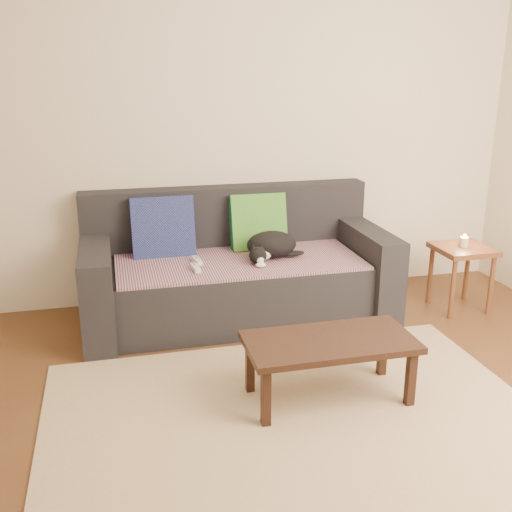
# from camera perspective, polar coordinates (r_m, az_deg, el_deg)

# --- Properties ---
(ground) EXTENTS (4.50, 4.50, 0.00)m
(ground) POSITION_cam_1_polar(r_m,az_deg,el_deg) (3.00, 4.82, -17.08)
(ground) COLOR brown
(ground) RESTS_ON ground
(back_wall) EXTENTS (4.50, 0.04, 2.60)m
(back_wall) POSITION_cam_1_polar(r_m,az_deg,el_deg) (4.42, -3.20, 12.36)
(back_wall) COLOR beige
(back_wall) RESTS_ON ground
(sofa) EXTENTS (2.10, 0.94, 0.87)m
(sofa) POSITION_cam_1_polar(r_m,az_deg,el_deg) (4.22, -1.88, -1.68)
(sofa) COLOR #232328
(sofa) RESTS_ON ground
(throw_blanket) EXTENTS (1.66, 0.74, 0.02)m
(throw_blanket) POSITION_cam_1_polar(r_m,az_deg,el_deg) (4.10, -1.62, -0.50)
(throw_blanket) COLOR #362445
(throw_blanket) RESTS_ON sofa
(cushion_navy) EXTENTS (0.43, 0.19, 0.45)m
(cushion_navy) POSITION_cam_1_polar(r_m,az_deg,el_deg) (4.22, -8.85, 2.66)
(cushion_navy) COLOR #0F1641
(cushion_navy) RESTS_ON throw_blanket
(cushion_green) EXTENTS (0.40, 0.20, 0.42)m
(cushion_green) POSITION_cam_1_polar(r_m,az_deg,el_deg) (4.33, 0.21, 3.26)
(cushion_green) COLOR #0D5431
(cushion_green) RESTS_ON throw_blanket
(cat) EXTENTS (0.42, 0.37, 0.18)m
(cat) POSITION_cam_1_polar(r_m,az_deg,el_deg) (4.11, 1.40, 1.00)
(cat) COLOR black
(cat) RESTS_ON throw_blanket
(wii_remote_a) EXTENTS (0.06, 0.15, 0.03)m
(wii_remote_a) POSITION_cam_1_polar(r_m,az_deg,el_deg) (4.04, -5.63, -0.45)
(wii_remote_a) COLOR white
(wii_remote_a) RESTS_ON throw_blanket
(wii_remote_b) EXTENTS (0.05, 0.15, 0.03)m
(wii_remote_b) POSITION_cam_1_polar(r_m,az_deg,el_deg) (3.90, -5.78, -1.16)
(wii_remote_b) COLOR white
(wii_remote_b) RESTS_ON throw_blanket
(side_table) EXTENTS (0.38, 0.38, 0.48)m
(side_table) POSITION_cam_1_polar(r_m,az_deg,el_deg) (4.54, 19.06, -0.16)
(side_table) COLOR brown
(side_table) RESTS_ON ground
(candle) EXTENTS (0.06, 0.06, 0.09)m
(candle) POSITION_cam_1_polar(r_m,az_deg,el_deg) (4.51, 19.21, 1.30)
(candle) COLOR beige
(candle) RESTS_ON side_table
(rug) EXTENTS (2.50, 1.80, 0.01)m
(rug) POSITION_cam_1_polar(r_m,az_deg,el_deg) (3.11, 3.91, -15.48)
(rug) COLOR tan
(rug) RESTS_ON ground
(coffee_table) EXTENTS (0.88, 0.44, 0.35)m
(coffee_table) POSITION_cam_1_polar(r_m,az_deg,el_deg) (3.18, 7.03, -8.58)
(coffee_table) COLOR black
(coffee_table) RESTS_ON rug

